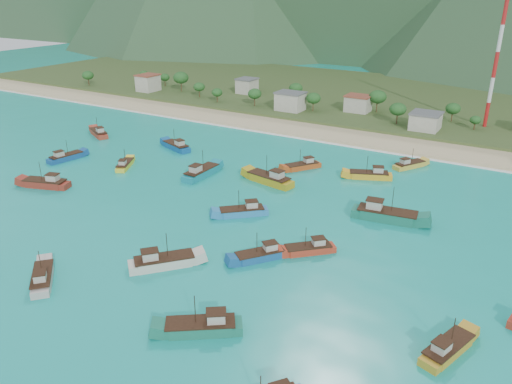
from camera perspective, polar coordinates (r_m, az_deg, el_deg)
The scene contains 25 objects.
ground at distance 97.72m, azimuth -6.42°, elevation -4.89°, with size 600.00×600.00×0.00m, color #0D9298.
beach at distance 163.11m, azimuth 10.48°, elevation 6.26°, with size 400.00×18.00×1.20m, color beige.
land at distance 219.81m, azimuth 16.27°, elevation 9.94°, with size 400.00×110.00×2.40m, color #385123.
surf_line at distance 154.58m, azimuth 9.21°, elevation 5.44°, with size 400.00×2.50×0.08m, color white.
village at distance 181.32m, azimuth 15.01°, elevation 8.97°, with size 220.37×28.87×6.66m.
vegetation at distance 186.15m, azimuth 12.00°, elevation 9.82°, with size 273.18×25.27×8.80m.
radio_tower at distance 178.32m, azimuth 25.92°, elevation 14.23°, with size 1.20×1.20×47.96m.
boat_1 at distance 89.41m, azimuth -23.21°, elevation -9.09°, with size 9.19×8.74×5.79m.
boat_5 at distance 147.87m, azimuth -20.90°, elevation 3.69°, with size 4.53×10.36×5.92m.
boat_6 at distance 91.28m, azimuth 6.08°, elevation -6.55°, with size 8.71×8.43×5.53m.
boat_7 at distance 88.78m, azimuth 0.56°, elevation -7.28°, with size 8.17×9.44×5.73m.
boat_8 at distance 121.74m, azimuth 1.57°, elevation 1.45°, with size 13.02×6.04×7.41m.
boat_9 at distance 87.92m, azimuth -10.57°, elevation -7.90°, with size 10.04×10.71×6.70m.
boat_10 at distance 138.43m, azimuth 17.12°, elevation 2.93°, with size 7.18×9.56×5.58m.
boat_11 at distance 129.58m, azimuth -22.88°, elevation 0.88°, with size 11.83×6.79×6.71m.
boat_12 at distance 72.33m, azimuth -6.17°, elevation -15.13°, with size 10.75×8.94×6.44m.
boat_13 at distance 137.05m, azimuth -14.75°, elevation 2.97°, with size 6.43×9.06×5.24m.
boat_14 at distance 149.36m, azimuth -9.10°, elevation 5.15°, with size 11.35×6.69×6.44m.
boat_16 at distance 168.94m, azimuth -17.53°, elevation 6.41°, with size 10.92×7.71×6.30m.
boat_19 at distance 128.04m, azimuth 12.85°, elevation 1.86°, with size 11.00×7.02×6.28m.
boat_20 at distance 104.95m, azimuth -1.52°, elevation -2.29°, with size 9.71×9.18×6.10m.
boat_23 at distance 132.04m, azimuth 5.32°, elevation 2.94°, with size 7.97×9.78×5.82m.
boat_25 at distance 106.08m, azimuth 14.60°, elevation -2.59°, with size 13.85×5.86×7.93m.
boat_27 at distance 126.93m, azimuth -6.28°, elevation 2.19°, with size 3.59×11.91×7.03m.
boat_28 at distance 73.07m, azimuth 21.02°, elevation -16.45°, with size 5.76×10.02×5.68m.
Camera 1 is at (53.36, -68.45, 44.90)m, focal length 35.00 mm.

